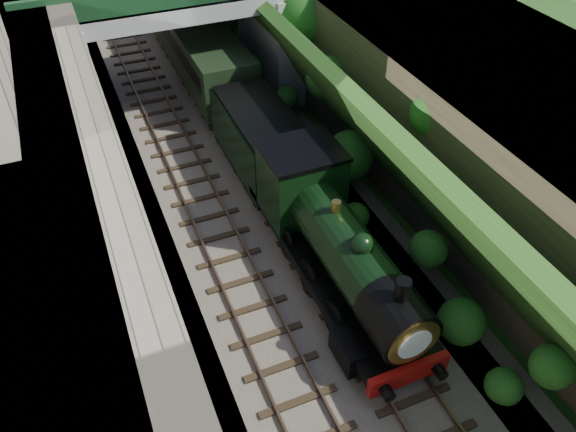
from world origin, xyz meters
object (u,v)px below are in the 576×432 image
object	(u,v)px
tree	(308,14)
tender	(261,143)
locomotive	(336,245)
road_bridge	(200,24)

from	to	relation	value
tree	tender	size ratio (longest dim) A/B	1.10
locomotive	tree	bearing A→B (deg)	69.98
road_bridge	tender	size ratio (longest dim) A/B	2.67
tender	locomotive	bearing A→B (deg)	-90.00
road_bridge	tree	world-z (taller)	road_bridge
road_bridge	tender	xyz separation A→B (m)	(0.26, -7.93, -2.46)
locomotive	tender	distance (m)	7.37
tree	tender	distance (m)	7.90
locomotive	tender	bearing A→B (deg)	90.00
road_bridge	tree	size ratio (longest dim) A/B	2.42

